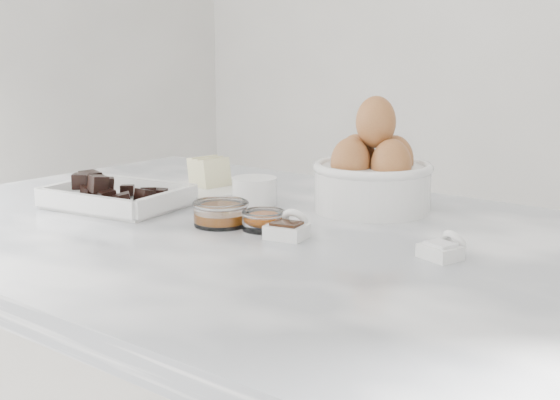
# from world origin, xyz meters

# --- Properties ---
(marble_slab) EXTENTS (1.20, 0.80, 0.04)m
(marble_slab) POSITION_xyz_m (0.00, 0.00, 0.92)
(marble_slab) COLOR white
(marble_slab) RESTS_ON cabinet
(chocolate_dish) EXTENTS (0.24, 0.20, 0.06)m
(chocolate_dish) POSITION_xyz_m (-0.27, -0.03, 0.96)
(chocolate_dish) COLOR white
(chocolate_dish) RESTS_ON marble_slab
(butter_plate) EXTENTS (0.18, 0.18, 0.06)m
(butter_plate) POSITION_xyz_m (-0.23, 0.14, 0.96)
(butter_plate) COLOR white
(butter_plate) RESTS_ON marble_slab
(sugar_ramekin) EXTENTS (0.07, 0.07, 0.04)m
(sugar_ramekin) POSITION_xyz_m (-0.11, 0.13, 0.96)
(sugar_ramekin) COLOR white
(sugar_ramekin) RESTS_ON marble_slab
(egg_bowl) EXTENTS (0.19, 0.19, 0.18)m
(egg_bowl) POSITION_xyz_m (0.07, 0.21, 1.00)
(egg_bowl) COLOR white
(egg_bowl) RESTS_ON marble_slab
(honey_bowl) EXTENTS (0.08, 0.08, 0.04)m
(honey_bowl) POSITION_xyz_m (-0.05, -0.02, 0.96)
(honey_bowl) COLOR white
(honey_bowl) RESTS_ON marble_slab
(zest_bowl) EXTENTS (0.07, 0.07, 0.03)m
(zest_bowl) POSITION_xyz_m (0.01, 0.00, 0.96)
(zest_bowl) COLOR white
(zest_bowl) RESTS_ON marble_slab
(vanilla_spoon) EXTENTS (0.06, 0.07, 0.04)m
(vanilla_spoon) POSITION_xyz_m (0.07, -0.01, 0.95)
(vanilla_spoon) COLOR white
(vanilla_spoon) RESTS_ON marble_slab
(salt_spoon) EXTENTS (0.06, 0.07, 0.04)m
(salt_spoon) POSITION_xyz_m (0.28, 0.03, 0.95)
(salt_spoon) COLOR white
(salt_spoon) RESTS_ON marble_slab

